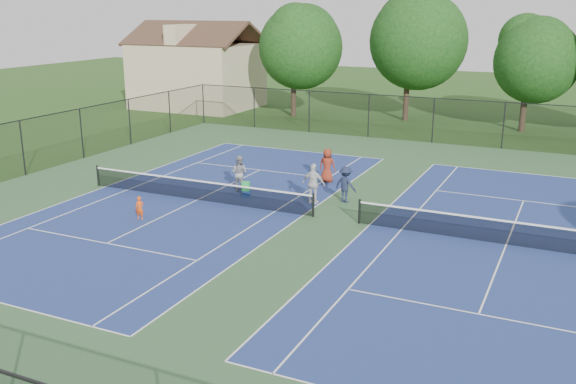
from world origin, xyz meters
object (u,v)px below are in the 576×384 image
at_px(tree_back_b, 409,36).
at_px(instructor, 239,173).
at_px(child_player, 140,208).
at_px(bystander_c, 327,165).
at_px(tree_back_a, 294,42).
at_px(ball_crate, 246,194).
at_px(clapboard_house, 197,73).
at_px(bystander_a, 314,184).
at_px(ball_hopper, 246,186).
at_px(tree_back_c, 529,55).
at_px(bystander_b, 346,184).

bearing_deg(tree_back_b, instructor, -94.83).
height_order(child_player, bystander_c, bystander_c).
relative_size(tree_back_a, bystander_c, 5.15).
bearing_deg(ball_crate, bystander_c, 59.16).
height_order(tree_back_a, tree_back_b, tree_back_b).
distance_m(clapboard_house, bystander_a, 31.47).
xyz_separation_m(child_player, bystander_c, (5.01, 9.09, 0.38)).
height_order(tree_back_a, bystander_a, tree_back_a).
xyz_separation_m(instructor, ball_hopper, (0.84, -0.87, -0.35)).
height_order(tree_back_c, clapboard_house, tree_back_c).
xyz_separation_m(tree_back_a, bystander_b, (12.43, -21.31, -5.19)).
bearing_deg(tree_back_c, tree_back_a, -176.82).
relative_size(clapboard_house, bystander_a, 5.67).
relative_size(instructor, ball_crate, 4.92).
bearing_deg(ball_crate, instructor, 134.15).
distance_m(instructor, ball_crate, 1.41).
height_order(tree_back_b, child_player, tree_back_b).
relative_size(clapboard_house, instructor, 6.05).
distance_m(clapboard_house, ball_crate, 29.70).
bearing_deg(ball_hopper, clapboard_house, 127.13).
height_order(bystander_b, ball_hopper, bystander_b).
relative_size(clapboard_house, ball_hopper, 24.95).
height_order(bystander_c, ball_crate, bystander_c).
relative_size(clapboard_house, child_player, 10.64).
height_order(instructor, ball_hopper, instructor).
relative_size(instructor, bystander_a, 0.94).
height_order(child_player, ball_crate, child_player).
relative_size(tree_back_a, instructor, 5.13).
bearing_deg(bystander_c, tree_back_b, -89.87).
bearing_deg(tree_back_c, bystander_a, -106.39).
height_order(tree_back_c, ball_hopper, tree_back_c).
bearing_deg(tree_back_b, child_player, -97.09).
height_order(clapboard_house, bystander_b, clapboard_house).
height_order(clapboard_house, ball_crate, clapboard_house).
bearing_deg(tree_back_b, bystander_c, -86.22).
height_order(bystander_b, ball_crate, bystander_b).
xyz_separation_m(instructor, bystander_a, (4.19, -0.47, 0.06)).
height_order(tree_back_b, clapboard_house, tree_back_b).
bearing_deg(tree_back_a, bystander_b, -59.73).
relative_size(tree_back_a, tree_back_c, 1.09).
distance_m(child_player, instructor, 6.01).
xyz_separation_m(bystander_c, ball_hopper, (-2.51, -4.20, -0.35)).
bearing_deg(tree_back_a, ball_crate, -70.84).
xyz_separation_m(tree_back_a, ball_hopper, (7.84, -22.56, -5.50)).
distance_m(tree_back_b, bystander_b, 24.25).
height_order(tree_back_c, child_player, tree_back_c).
bearing_deg(ball_crate, bystander_a, 6.68).
xyz_separation_m(clapboard_house, ball_crate, (17.84, -23.56, -2.93)).
xyz_separation_m(tree_back_c, clapboard_house, (-28.00, -0.00, -2.39)).
relative_size(tree_back_c, bystander_b, 4.93).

